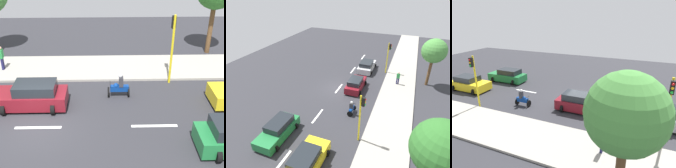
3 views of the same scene
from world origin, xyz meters
The scene contains 17 objects.
ground_plane centered at (0.00, 0.00, -0.05)m, with size 40.00×60.00×0.10m, color #2D2D33.
sidewalk centered at (7.00, 0.00, 0.07)m, with size 4.00×60.00×0.15m, color #9E998E.
lane_stripe_far_north centered at (0.00, -12.00, 0.01)m, with size 0.20×2.40×0.01m, color white.
lane_stripe_north centered at (0.00, -6.00, 0.01)m, with size 0.20×2.40×0.01m, color white.
lane_stripe_mid centered at (0.00, 0.00, 0.01)m, with size 0.20×2.40×0.01m, color white.
lane_stripe_south centered at (0.00, 6.00, 0.01)m, with size 0.20×2.40×0.01m, color white.
lane_stripe_far_south centered at (0.00, 12.00, 0.01)m, with size 0.20×2.40×0.01m, color white.
car_green centered at (-1.88, -9.74, 0.71)m, with size 2.21×4.36×1.52m.
car_silver centered at (1.92, 6.68, 0.71)m, with size 2.36×4.40×1.52m.
car_yellow_cab centered at (2.02, -11.64, 0.71)m, with size 2.34×4.11×1.52m.
car_maroon centered at (2.01, 0.65, 0.71)m, with size 2.14×4.06×1.52m.
motorcycle centered at (3.07, -4.30, 0.64)m, with size 0.60×1.30×1.53m.
pedestrian_near_signal centered at (6.76, 3.66, 1.06)m, with size 0.40×0.24×1.69m.
traffic_light_corner centered at (4.85, 6.86, 2.93)m, with size 0.49×0.24×4.50m.
traffic_light_midblock centered at (4.85, -7.66, 2.93)m, with size 0.49×0.24×4.50m.
street_tree_south centered at (10.31, 5.12, 4.57)m, with size 2.94×2.94×6.09m.
street_tree_north centered at (9.81, -11.68, 4.93)m, with size 3.00×3.00×6.48m.
Camera 2 is at (7.58, -19.68, 12.20)m, focal length 30.82 mm.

